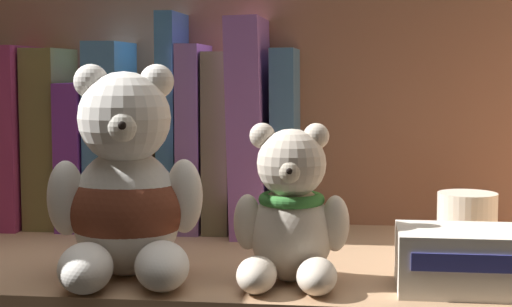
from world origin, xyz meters
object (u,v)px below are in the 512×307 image
at_px(book_2, 53,137).
at_px(small_product_box, 473,260).
at_px(book_9, 252,125).
at_px(book_10, 282,140).
at_px(book_3, 83,154).
at_px(pillar_candle, 467,225).
at_px(book_1, 20,136).
at_px(book_8, 222,141).
at_px(book_6, 174,121).
at_px(teddy_bear_smaller, 291,216).
at_px(book_7, 196,137).
at_px(teddy_bear_larger, 125,194).
at_px(book_5, 148,151).
at_px(book_4, 113,135).

distance_m(book_2, small_product_box, 0.48).
bearing_deg(book_9, book_10, 0.00).
bearing_deg(book_3, small_product_box, -30.88).
xyz_separation_m(book_2, pillar_candle, (0.42, -0.11, -0.07)).
bearing_deg(book_3, book_1, 180.00).
xyz_separation_m(book_1, book_8, (0.22, 0.00, -0.00)).
height_order(book_6, small_product_box, book_6).
bearing_deg(book_10, teddy_bear_smaller, -82.91).
relative_size(pillar_candle, small_product_box, 0.51).
relative_size(book_1, book_2, 1.01).
relative_size(book_7, teddy_bear_larger, 1.12).
height_order(book_3, book_8, book_8).
distance_m(pillar_candle, small_product_box, 0.12).
xyz_separation_m(book_3, book_10, (0.22, 0.00, 0.02)).
height_order(book_5, book_6, book_6).
xyz_separation_m(book_2, book_7, (0.16, 0.00, 0.00)).
height_order(book_2, teddy_bear_larger, book_2).
distance_m(book_2, book_5, 0.11).
xyz_separation_m(book_2, book_9, (0.22, 0.00, 0.01)).
relative_size(book_1, book_7, 1.00).
relative_size(book_6, book_9, 1.03).
bearing_deg(book_1, book_4, 0.00).
relative_size(book_2, small_product_box, 1.66).
bearing_deg(book_5, book_2, 180.00).
bearing_deg(book_6, book_2, 180.00).
height_order(book_1, book_9, book_9).
xyz_separation_m(book_10, teddy_bear_larger, (-0.11, -0.22, -0.03)).
height_order(teddy_bear_larger, teddy_bear_smaller, teddy_bear_larger).
distance_m(teddy_bear_larger, pillar_candle, 0.30).
xyz_separation_m(teddy_bear_smaller, small_product_box, (0.14, -0.00, -0.03)).
bearing_deg(teddy_bear_smaller, book_9, 104.78).
height_order(book_1, teddy_bear_smaller, book_1).
xyz_separation_m(book_3, book_8, (0.15, 0.00, 0.02)).
height_order(book_8, teddy_bear_smaller, book_8).
height_order(book_2, book_4, book_4).
bearing_deg(teddy_bear_larger, book_9, 71.41).
height_order(book_7, teddy_bear_larger, book_7).
xyz_separation_m(book_3, book_4, (0.03, 0.00, 0.02)).
height_order(book_4, book_9, book_9).
distance_m(book_3, small_product_box, 0.45).
bearing_deg(book_6, book_5, 180.00).
relative_size(book_3, small_product_box, 1.35).
distance_m(book_2, book_3, 0.04).
xyz_separation_m(book_1, small_product_box, (0.45, -0.23, -0.07)).
xyz_separation_m(teddy_bear_smaller, pillar_candle, (0.15, 0.11, -0.02)).
bearing_deg(small_product_box, book_4, 146.76).
bearing_deg(book_7, teddy_bear_larger, -93.74).
height_order(book_6, book_8, book_6).
bearing_deg(book_5, book_8, 0.00).
xyz_separation_m(book_6, pillar_candle, (0.29, -0.11, -0.08)).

